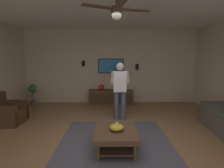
# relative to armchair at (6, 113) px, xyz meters

# --- Properties ---
(ground_plane) EXTENTS (8.76, 8.76, 0.00)m
(ground_plane) POSITION_rel_armchair_xyz_m (-1.31, -2.86, -0.28)
(ground_plane) COLOR olive
(wall_back_tv) EXTENTS (0.10, 6.93, 2.87)m
(wall_back_tv) POSITION_rel_armchair_xyz_m (2.39, -2.86, 1.16)
(wall_back_tv) COLOR #C6B299
(wall_back_tv) RESTS_ON ground
(area_rug) EXTENTS (2.60, 2.32, 0.01)m
(area_rug) POSITION_rel_armchair_xyz_m (-1.24, -2.93, -0.27)
(area_rug) COLOR #514C56
(area_rug) RESTS_ON ground
(armchair) EXTENTS (0.81, 0.82, 0.82)m
(armchair) POSITION_rel_armchair_xyz_m (0.00, 0.00, 0.00)
(armchair) COLOR #472D1E
(armchair) RESTS_ON ground
(coffee_table) EXTENTS (1.00, 0.80, 0.40)m
(coffee_table) POSITION_rel_armchair_xyz_m (-1.44, -2.93, 0.02)
(coffee_table) COLOR #513823
(coffee_table) RESTS_ON ground
(media_console) EXTENTS (0.45, 1.70, 0.55)m
(media_console) POSITION_rel_armchair_xyz_m (2.06, -2.87, -0.00)
(media_console) COLOR #513823
(media_console) RESTS_ON ground
(tv) EXTENTS (0.05, 1.00, 0.56)m
(tv) POSITION_rel_armchair_xyz_m (2.30, -2.87, 1.19)
(tv) COLOR black
(person_standing) EXTENTS (0.55, 0.55, 1.64)m
(person_standing) POSITION_rel_armchair_xyz_m (0.29, -3.11, 0.65)
(person_standing) COLOR #4C5166
(person_standing) RESTS_ON ground
(potted_plant_short) EXTENTS (0.34, 0.29, 0.80)m
(potted_plant_short) POSITION_rel_armchair_xyz_m (1.92, 0.08, 0.26)
(potted_plant_short) COLOR #4C4C51
(potted_plant_short) RESTS_ON ground
(bowl) EXTENTS (0.27, 0.27, 0.12)m
(bowl) POSITION_rel_armchair_xyz_m (-1.49, -2.95, 0.18)
(bowl) COLOR gold
(bowl) RESTS_ON coffee_table
(remote_white) EXTENTS (0.16, 0.08, 0.02)m
(remote_white) POSITION_rel_armchair_xyz_m (-1.20, -2.98, 0.13)
(remote_white) COLOR white
(remote_white) RESTS_ON coffee_table
(vase_round) EXTENTS (0.22, 0.22, 0.22)m
(vase_round) POSITION_rel_armchair_xyz_m (2.02, -2.50, 0.38)
(vase_round) COLOR red
(vase_round) RESTS_ON media_console
(wall_speaker_left) EXTENTS (0.06, 0.12, 0.22)m
(wall_speaker_left) POSITION_rel_armchair_xyz_m (2.31, -3.90, 1.15)
(wall_speaker_left) COLOR black
(wall_speaker_right) EXTENTS (0.06, 0.12, 0.22)m
(wall_speaker_right) POSITION_rel_armchair_xyz_m (2.31, -1.79, 1.28)
(wall_speaker_right) COLOR black
(ceiling_fan) EXTENTS (1.20, 1.17, 0.46)m
(ceiling_fan) POSITION_rel_armchair_xyz_m (-1.59, -2.94, 2.26)
(ceiling_fan) COLOR #4C3828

